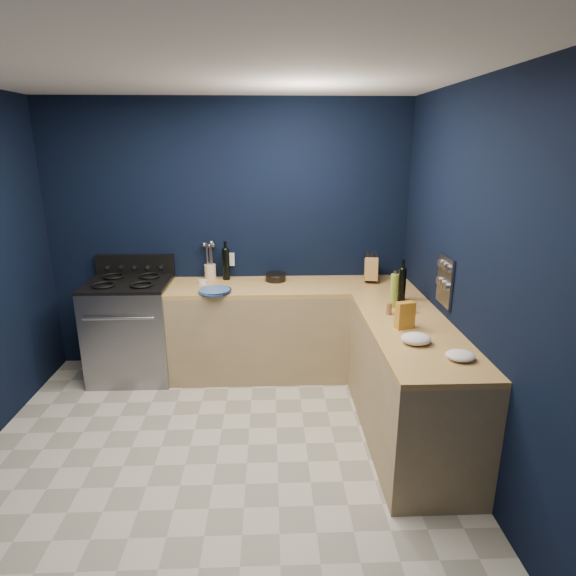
{
  "coord_description": "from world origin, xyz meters",
  "views": [
    {
      "loc": [
        0.4,
        -2.92,
        2.19
      ],
      "look_at": [
        0.55,
        1.0,
        1.0
      ],
      "focal_mm": 29.96,
      "sensor_mm": 36.0,
      "label": 1
    }
  ],
  "objects_px": {
    "gas_range": "(132,331)",
    "utensil_crock": "(210,271)",
    "knife_block": "(371,270)",
    "plate_stack": "(215,291)",
    "crouton_bag": "(405,315)"
  },
  "relations": [
    {
      "from": "gas_range",
      "to": "plate_stack",
      "type": "height_order",
      "value": "plate_stack"
    },
    {
      "from": "utensil_crock",
      "to": "knife_block",
      "type": "bearing_deg",
      "value": -5.57
    },
    {
      "from": "utensil_crock",
      "to": "crouton_bag",
      "type": "xyz_separation_m",
      "value": [
        1.56,
        -1.39,
        0.03
      ]
    },
    {
      "from": "plate_stack",
      "to": "crouton_bag",
      "type": "xyz_separation_m",
      "value": [
        1.47,
        -0.9,
        0.08
      ]
    },
    {
      "from": "gas_range",
      "to": "utensil_crock",
      "type": "height_order",
      "value": "utensil_crock"
    },
    {
      "from": "gas_range",
      "to": "utensil_crock",
      "type": "bearing_deg",
      "value": 20.13
    },
    {
      "from": "gas_range",
      "to": "crouton_bag",
      "type": "distance_m",
      "value": 2.61
    },
    {
      "from": "plate_stack",
      "to": "knife_block",
      "type": "distance_m",
      "value": 1.51
    },
    {
      "from": "plate_stack",
      "to": "crouton_bag",
      "type": "height_order",
      "value": "crouton_bag"
    },
    {
      "from": "gas_range",
      "to": "utensil_crock",
      "type": "distance_m",
      "value": 0.94
    },
    {
      "from": "knife_block",
      "to": "crouton_bag",
      "type": "bearing_deg",
      "value": -81.24
    },
    {
      "from": "knife_block",
      "to": "plate_stack",
      "type": "bearing_deg",
      "value": -158.1
    },
    {
      "from": "utensil_crock",
      "to": "crouton_bag",
      "type": "relative_size",
      "value": 0.71
    },
    {
      "from": "gas_range",
      "to": "plate_stack",
      "type": "relative_size",
      "value": 3.32
    },
    {
      "from": "utensil_crock",
      "to": "knife_block",
      "type": "distance_m",
      "value": 1.57
    }
  ]
}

